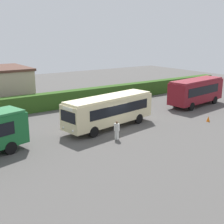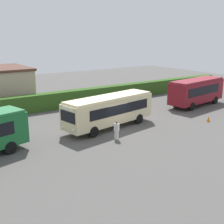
{
  "view_description": "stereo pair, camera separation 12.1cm",
  "coord_description": "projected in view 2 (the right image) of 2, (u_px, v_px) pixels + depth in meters",
  "views": [
    {
      "loc": [
        -16.15,
        -22.49,
        8.91
      ],
      "look_at": [
        0.3,
        1.16,
        1.44
      ],
      "focal_mm": 48.79,
      "sensor_mm": 36.0,
      "label": 1
    },
    {
      "loc": [
        -16.05,
        -22.56,
        8.91
      ],
      "look_at": [
        0.3,
        1.16,
        1.44
      ],
      "focal_mm": 48.79,
      "sensor_mm": 36.0,
      "label": 2
    }
  ],
  "objects": [
    {
      "name": "bus_cream",
      "position": [
        109.0,
        110.0,
        29.29
      ],
      "size": [
        10.1,
        4.07,
        3.09
      ],
      "rotation": [
        0.0,
        0.0,
        3.31
      ],
      "color": "beige",
      "rests_on": "ground_plane"
    },
    {
      "name": "traffic_cone",
      "position": [
        208.0,
        119.0,
        31.55
      ],
      "size": [
        0.36,
        0.36,
        0.6
      ],
      "primitive_type": "cone",
      "color": "orange",
      "rests_on": "ground_plane"
    },
    {
      "name": "ground_plane",
      "position": [
        116.0,
        130.0,
        29.03
      ],
      "size": [
        85.89,
        85.89,
        0.0
      ],
      "primitive_type": "plane",
      "color": "#514F4C"
    },
    {
      "name": "person_right",
      "position": [
        94.0,
        110.0,
        32.82
      ],
      "size": [
        0.48,
        0.31,
        1.71
      ],
      "rotation": [
        0.0,
        0.0,
        4.59
      ],
      "color": "olive",
      "rests_on": "ground_plane"
    },
    {
      "name": "bus_maroon",
      "position": [
        197.0,
        91.0,
        38.21
      ],
      "size": [
        8.89,
        3.65,
        3.35
      ],
      "rotation": [
        0.0,
        0.0,
        0.13
      ],
      "color": "maroon",
      "rests_on": "ground_plane"
    },
    {
      "name": "hedge_row",
      "position": [
        65.0,
        99.0,
        37.6
      ],
      "size": [
        54.95,
        1.39,
        2.0
      ],
      "primitive_type": "cube",
      "color": "#2D521B",
      "rests_on": "ground_plane"
    },
    {
      "name": "person_center",
      "position": [
        117.0,
        130.0,
        26.12
      ],
      "size": [
        0.37,
        0.48,
        1.64
      ],
      "rotation": [
        0.0,
        0.0,
        3.44
      ],
      "color": "silver",
      "rests_on": "ground_plane"
    }
  ]
}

